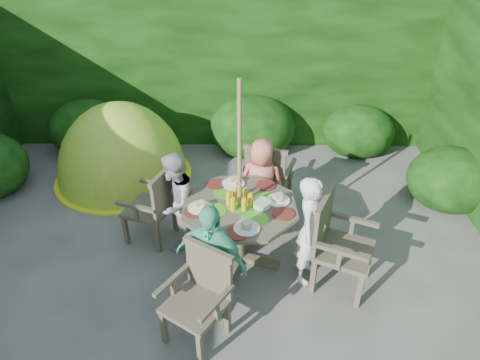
{
  "coord_description": "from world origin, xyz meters",
  "views": [
    {
      "loc": [
        0.48,
        -3.3,
        3.48
      ],
      "look_at": [
        0.42,
        0.94,
        0.85
      ],
      "focal_mm": 32.0,
      "sensor_mm": 36.0,
      "label": 1
    }
  ],
  "objects_px": {
    "patio_table": "(240,214)",
    "garden_chair_right": "(337,242)",
    "garden_chair_left": "(154,205)",
    "child_back": "(261,183)",
    "parasol_pole": "(239,180)",
    "child_left": "(175,202)",
    "child_front": "(211,261)",
    "garden_chair_front": "(200,295)",
    "dome_tent": "(125,177)",
    "garden_chair_back": "(268,176)",
    "child_right": "(310,231)"
  },
  "relations": [
    {
      "from": "patio_table",
      "to": "child_right",
      "type": "xyz_separation_m",
      "value": [
        0.75,
        -0.27,
        -0.02
      ]
    },
    {
      "from": "dome_tent",
      "to": "garden_chair_back",
      "type": "bearing_deg",
      "value": -14.76
    },
    {
      "from": "child_right",
      "to": "child_front",
      "type": "relative_size",
      "value": 1.0
    },
    {
      "from": "patio_table",
      "to": "garden_chair_right",
      "type": "xyz_separation_m",
      "value": [
        1.02,
        -0.35,
        -0.1
      ]
    },
    {
      "from": "parasol_pole",
      "to": "patio_table",
      "type": "bearing_deg",
      "value": -6.67
    },
    {
      "from": "parasol_pole",
      "to": "child_front",
      "type": "xyz_separation_m",
      "value": [
        -0.27,
        -0.75,
        -0.46
      ]
    },
    {
      "from": "child_back",
      "to": "child_front",
      "type": "bearing_deg",
      "value": 82.39
    },
    {
      "from": "parasol_pole",
      "to": "garden_chair_front",
      "type": "distance_m",
      "value": 1.26
    },
    {
      "from": "garden_chair_left",
      "to": "garden_chair_front",
      "type": "bearing_deg",
      "value": 45.04
    },
    {
      "from": "patio_table",
      "to": "child_left",
      "type": "relative_size",
      "value": 1.38
    },
    {
      "from": "garden_chair_left",
      "to": "child_back",
      "type": "distance_m",
      "value": 1.36
    },
    {
      "from": "garden_chair_back",
      "to": "garden_chair_front",
      "type": "xyz_separation_m",
      "value": [
        -0.71,
        -2.07,
        -0.03
      ]
    },
    {
      "from": "child_back",
      "to": "child_front",
      "type": "distance_m",
      "value": 1.6
    },
    {
      "from": "parasol_pole",
      "to": "child_left",
      "type": "bearing_deg",
      "value": 160.52
    },
    {
      "from": "child_left",
      "to": "garden_chair_back",
      "type": "bearing_deg",
      "value": 134.77
    },
    {
      "from": "garden_chair_front",
      "to": "child_back",
      "type": "bearing_deg",
      "value": 103.62
    },
    {
      "from": "garden_chair_left",
      "to": "child_front",
      "type": "relative_size",
      "value": 0.75
    },
    {
      "from": "parasol_pole",
      "to": "garden_chair_front",
      "type": "relative_size",
      "value": 2.38
    },
    {
      "from": "patio_table",
      "to": "dome_tent",
      "type": "relative_size",
      "value": 0.72
    },
    {
      "from": "garden_chair_front",
      "to": "child_right",
      "type": "bearing_deg",
      "value": 67.67
    },
    {
      "from": "garden_chair_left",
      "to": "child_back",
      "type": "xyz_separation_m",
      "value": [
        1.3,
        0.39,
        0.08
      ]
    },
    {
      "from": "garden_chair_right",
      "to": "child_left",
      "type": "height_order",
      "value": "child_left"
    },
    {
      "from": "patio_table",
      "to": "garden_chair_back",
      "type": "height_order",
      "value": "garden_chair_back"
    },
    {
      "from": "parasol_pole",
      "to": "garden_chair_right",
      "type": "distance_m",
      "value": 1.21
    },
    {
      "from": "garden_chair_right",
      "to": "child_back",
      "type": "bearing_deg",
      "value": 58.89
    },
    {
      "from": "child_back",
      "to": "child_left",
      "type": "bearing_deg",
      "value": 37.39
    },
    {
      "from": "parasol_pole",
      "to": "garden_chair_front",
      "type": "xyz_separation_m",
      "value": [
        -0.35,
        -1.04,
        -0.61
      ]
    },
    {
      "from": "garden_chair_back",
      "to": "child_front",
      "type": "relative_size",
      "value": 0.77
    },
    {
      "from": "patio_table",
      "to": "parasol_pole",
      "type": "height_order",
      "value": "parasol_pole"
    },
    {
      "from": "child_front",
      "to": "dome_tent",
      "type": "height_order",
      "value": "child_front"
    },
    {
      "from": "parasol_pole",
      "to": "garden_chair_right",
      "type": "xyz_separation_m",
      "value": [
        1.03,
        -0.36,
        -0.54
      ]
    },
    {
      "from": "patio_table",
      "to": "parasol_pole",
      "type": "distance_m",
      "value": 0.44
    },
    {
      "from": "garden_chair_left",
      "to": "child_left",
      "type": "xyz_separation_m",
      "value": [
        0.28,
        -0.1,
        0.11
      ]
    },
    {
      "from": "garden_chair_left",
      "to": "garden_chair_front",
      "type": "height_order",
      "value": "garden_chair_left"
    },
    {
      "from": "parasol_pole",
      "to": "child_front",
      "type": "height_order",
      "value": "parasol_pole"
    },
    {
      "from": "child_back",
      "to": "garden_chair_left",
      "type": "bearing_deg",
      "value": 28.53
    },
    {
      "from": "patio_table",
      "to": "garden_chair_left",
      "type": "bearing_deg",
      "value": 160.55
    },
    {
      "from": "garden_chair_back",
      "to": "dome_tent",
      "type": "height_order",
      "value": "dome_tent"
    },
    {
      "from": "child_right",
      "to": "garden_chair_front",
      "type": "bearing_deg",
      "value": 146.41
    },
    {
      "from": "garden_chair_left",
      "to": "garden_chair_back",
      "type": "xyz_separation_m",
      "value": [
        1.4,
        0.66,
        0.02
      ]
    },
    {
      "from": "garden_chair_front",
      "to": "child_left",
      "type": "bearing_deg",
      "value": 139.72
    },
    {
      "from": "patio_table",
      "to": "garden_chair_front",
      "type": "relative_size",
      "value": 1.85
    },
    {
      "from": "child_back",
      "to": "child_right",
      "type": "bearing_deg",
      "value": 127.39
    },
    {
      "from": "child_right",
      "to": "child_left",
      "type": "bearing_deg",
      "value": 91.8
    },
    {
      "from": "child_back",
      "to": "parasol_pole",
      "type": "bearing_deg",
      "value": 82.39
    },
    {
      "from": "child_left",
      "to": "child_front",
      "type": "bearing_deg",
      "value": 36.0
    },
    {
      "from": "child_left",
      "to": "patio_table",
      "type": "bearing_deg",
      "value": 81.08
    },
    {
      "from": "parasol_pole",
      "to": "garden_chair_back",
      "type": "distance_m",
      "value": 1.23
    },
    {
      "from": "parasol_pole",
      "to": "garden_chair_right",
      "type": "relative_size",
      "value": 2.1
    },
    {
      "from": "garden_chair_front",
      "to": "dome_tent",
      "type": "height_order",
      "value": "dome_tent"
    }
  ]
}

